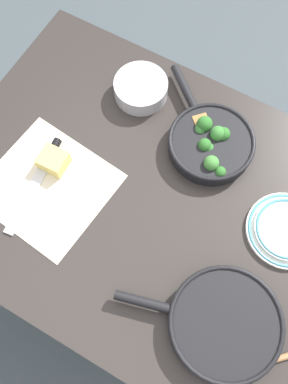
{
  "coord_description": "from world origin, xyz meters",
  "views": [
    {
      "loc": [
        -0.21,
        0.36,
        1.84
      ],
      "look_at": [
        0.0,
        0.0,
        0.76
      ],
      "focal_mm": 40.0,
      "sensor_mm": 36.0,
      "label": 1
    }
  ],
  "objects_px": {
    "skillet_eggs": "(224,324)",
    "wooden_spoon": "(286,356)",
    "skillet_broccoli": "(210,142)",
    "cheese_block": "(54,161)",
    "dinner_plate_stack": "(286,230)",
    "prep_bowl_steel": "(141,89)",
    "grater_knife": "(41,172)"
  },
  "relations": [
    {
      "from": "dinner_plate_stack",
      "to": "prep_bowl_steel",
      "type": "relative_size",
      "value": 1.31
    },
    {
      "from": "skillet_broccoli",
      "to": "wooden_spoon",
      "type": "height_order",
      "value": "skillet_broccoli"
    },
    {
      "from": "skillet_eggs",
      "to": "dinner_plate_stack",
      "type": "xyz_separation_m",
      "value": [
        -0.04,
        -0.3,
        -0.01
      ]
    },
    {
      "from": "skillet_broccoli",
      "to": "cheese_block",
      "type": "relative_size",
      "value": 4.43
    },
    {
      "from": "skillet_broccoli",
      "to": "dinner_plate_stack",
      "type": "height_order",
      "value": "skillet_broccoli"
    },
    {
      "from": "skillet_broccoli",
      "to": "wooden_spoon",
      "type": "distance_m",
      "value": 0.58
    },
    {
      "from": "skillet_eggs",
      "to": "grater_knife",
      "type": "relative_size",
      "value": 1.36
    },
    {
      "from": "skillet_broccoli",
      "to": "cheese_block",
      "type": "height_order",
      "value": "skillet_broccoli"
    },
    {
      "from": "skillet_eggs",
      "to": "wooden_spoon",
      "type": "height_order",
      "value": "skillet_eggs"
    },
    {
      "from": "grater_knife",
      "to": "dinner_plate_stack",
      "type": "bearing_deg",
      "value": 98.14
    },
    {
      "from": "wooden_spoon",
      "to": "prep_bowl_steel",
      "type": "height_order",
      "value": "prep_bowl_steel"
    },
    {
      "from": "skillet_eggs",
      "to": "wooden_spoon",
      "type": "bearing_deg",
      "value": 167.66
    },
    {
      "from": "skillet_eggs",
      "to": "dinner_plate_stack",
      "type": "height_order",
      "value": "skillet_eggs"
    },
    {
      "from": "skillet_broccoli",
      "to": "skillet_eggs",
      "type": "relative_size",
      "value": 0.84
    },
    {
      "from": "wooden_spoon",
      "to": "cheese_block",
      "type": "bearing_deg",
      "value": -55.37
    },
    {
      "from": "dinner_plate_stack",
      "to": "prep_bowl_steel",
      "type": "bearing_deg",
      "value": -18.75
    },
    {
      "from": "skillet_broccoli",
      "to": "dinner_plate_stack",
      "type": "bearing_deg",
      "value": -163.82
    },
    {
      "from": "grater_knife",
      "to": "dinner_plate_stack",
      "type": "height_order",
      "value": "dinner_plate_stack"
    },
    {
      "from": "skillet_eggs",
      "to": "dinner_plate_stack",
      "type": "bearing_deg",
      "value": -113.09
    },
    {
      "from": "prep_bowl_steel",
      "to": "cheese_block",
      "type": "bearing_deg",
      "value": 73.78
    },
    {
      "from": "grater_knife",
      "to": "skillet_broccoli",
      "type": "bearing_deg",
      "value": 122.47
    },
    {
      "from": "cheese_block",
      "to": "dinner_plate_stack",
      "type": "height_order",
      "value": "cheese_block"
    },
    {
      "from": "cheese_block",
      "to": "wooden_spoon",
      "type": "bearing_deg",
      "value": 168.82
    },
    {
      "from": "cheese_block",
      "to": "prep_bowl_steel",
      "type": "distance_m",
      "value": 0.34
    },
    {
      "from": "grater_knife",
      "to": "cheese_block",
      "type": "bearing_deg",
      "value": 148.35
    },
    {
      "from": "skillet_broccoli",
      "to": "grater_knife",
      "type": "bearing_deg",
      "value": 79.42
    },
    {
      "from": "wooden_spoon",
      "to": "prep_bowl_steel",
      "type": "xyz_separation_m",
      "value": [
        0.67,
        -0.47,
        0.02
      ]
    },
    {
      "from": "cheese_block",
      "to": "prep_bowl_steel",
      "type": "relative_size",
      "value": 0.48
    },
    {
      "from": "skillet_broccoli",
      "to": "grater_knife",
      "type": "xyz_separation_m",
      "value": [
        0.37,
        0.3,
        -0.02
      ]
    },
    {
      "from": "wooden_spoon",
      "to": "cheese_block",
      "type": "relative_size",
      "value": 3.85
    },
    {
      "from": "skillet_eggs",
      "to": "wooden_spoon",
      "type": "distance_m",
      "value": 0.16
    },
    {
      "from": "skillet_eggs",
      "to": "dinner_plate_stack",
      "type": "distance_m",
      "value": 0.3
    }
  ]
}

